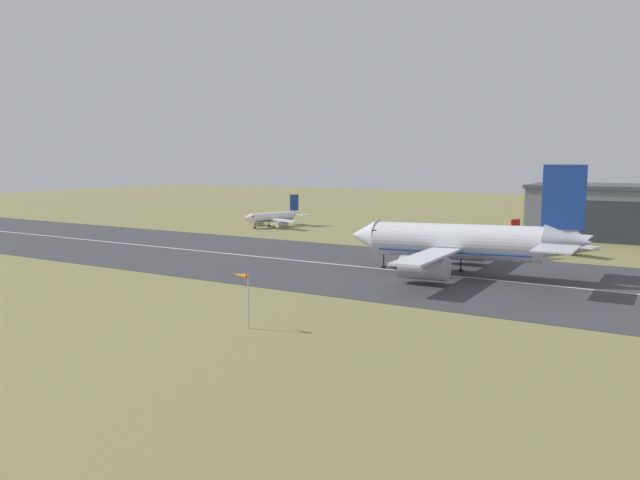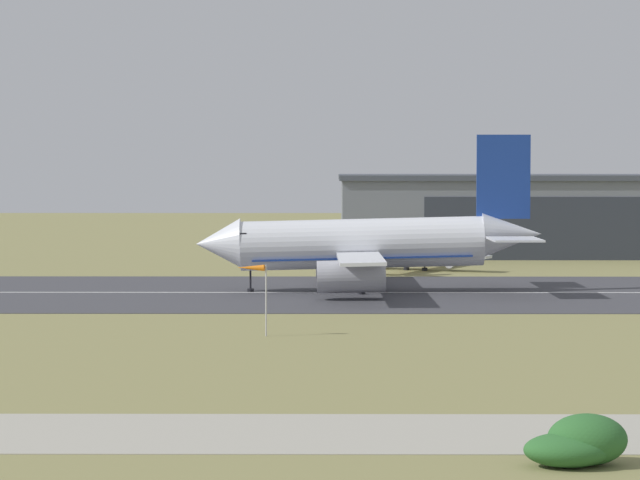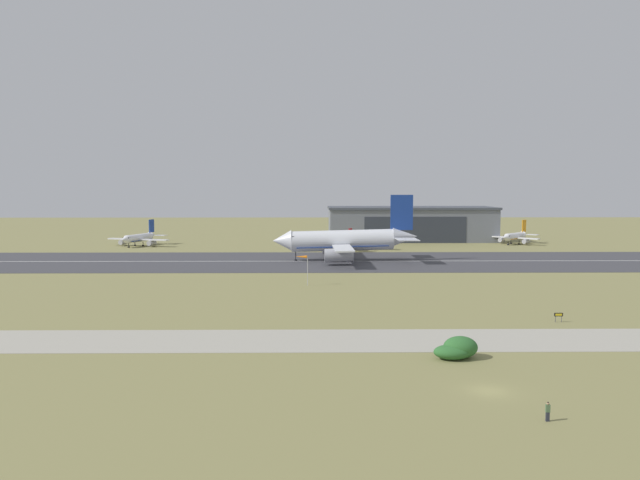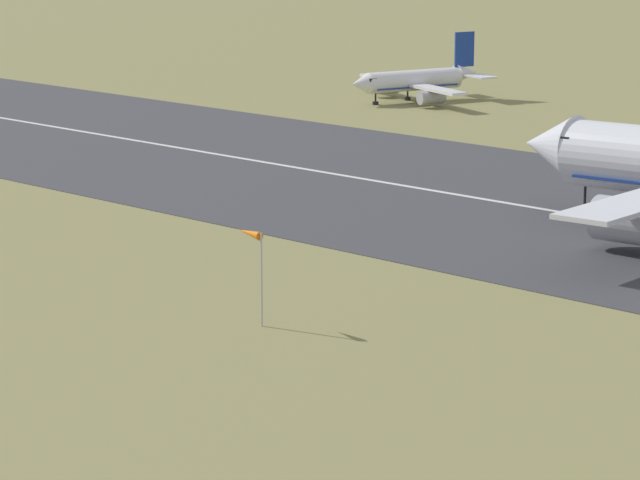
# 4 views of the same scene
# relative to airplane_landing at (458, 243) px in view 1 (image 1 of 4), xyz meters

# --- Properties ---
(ground_plane) EXTENTS (662.16, 662.16, 0.00)m
(ground_plane) POSITION_rel_airplane_landing_xyz_m (9.40, -59.59, -5.76)
(ground_plane) COLOR olive
(runway_strip) EXTENTS (422.16, 50.23, 0.06)m
(runway_strip) POSITION_rel_airplane_landing_xyz_m (9.40, -1.23, -5.73)
(runway_strip) COLOR #3D3D42
(runway_strip) RESTS_ON ground_plane
(runway_centreline) EXTENTS (379.95, 0.70, 0.01)m
(runway_centreline) POSITION_rel_airplane_landing_xyz_m (9.40, -1.23, -5.69)
(runway_centreline) COLOR silver
(runway_centreline) RESTS_ON runway_strip
(airplane_landing) EXTENTS (42.64, 44.36, 19.33)m
(airplane_landing) POSITION_rel_airplane_landing_xyz_m (0.00, 0.00, 0.00)
(airplane_landing) COLOR silver
(airplane_landing) RESTS_ON ground_plane
(airplane_parked_west) EXTENTS (24.21, 21.49, 9.42)m
(airplane_parked_west) POSITION_rel_airplane_landing_xyz_m (-72.98, 47.56, -2.85)
(airplane_parked_west) COLOR white
(airplane_parked_west) RESTS_ON ground_plane
(airplane_parked_east) EXTENTS (21.47, 25.74, 7.90)m
(airplane_parked_east) POSITION_rel_airplane_landing_xyz_m (8.19, 35.89, -3.22)
(airplane_parked_east) COLOR silver
(airplane_parked_east) RESTS_ON ground_plane
(windsock_pole) EXTENTS (2.82, 1.03, 6.63)m
(windsock_pole) POSITION_rel_airplane_landing_xyz_m (-11.48, -46.22, 0.20)
(windsock_pole) COLOR #B7B7BC
(windsock_pole) RESTS_ON ground_plane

